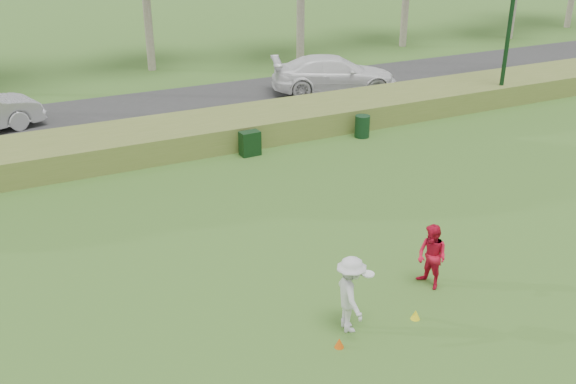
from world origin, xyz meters
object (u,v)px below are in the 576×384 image
cone_orange (339,343)px  car_right (334,74)px  utility_cabinet (250,143)px  trash_bin (362,126)px  player_white (351,294)px  player_red (432,257)px  cone_yellow (415,315)px

cone_orange → car_right: bearing=60.1°
utility_cabinet → car_right: car_right is taller
cone_orange → trash_bin: bearing=55.5°
trash_bin → player_white: bearing=-123.8°
player_white → utility_cabinet: bearing=0.3°
player_red → player_white: bearing=-85.1°
player_white → trash_bin: (6.86, 10.26, -0.42)m
player_white → utility_cabinet: player_white is taller
player_white → trash_bin: bearing=-21.2°
cone_yellow → trash_bin: trash_bin is taller
player_white → cone_orange: size_ratio=7.97×
utility_cabinet → player_white: bearing=-104.6°
player_red → cone_yellow: bearing=-57.7°
player_white → trash_bin: 12.35m
utility_cabinet → trash_bin: utility_cabinet is taller
cone_yellow → trash_bin: size_ratio=0.26×
cone_orange → cone_yellow: size_ratio=0.95×
player_red → trash_bin: bearing=147.7°
player_white → cone_yellow: player_white is taller
utility_cabinet → cone_yellow: bearing=-96.6°
cone_orange → cone_yellow: cone_yellow is taller
cone_yellow → cone_orange: bearing=-176.9°
player_red → car_right: (6.56, 15.66, 0.13)m
cone_yellow → car_right: (7.64, 16.58, 0.79)m
cone_orange → cone_yellow: bearing=3.1°
player_red → trash_bin: (4.33, 9.68, -0.35)m
trash_bin → car_right: size_ratio=0.14×
cone_orange → trash_bin: 12.99m
player_red → trash_bin: 10.61m
player_red → cone_orange: player_red is taller
player_white → cone_orange: 0.99m
trash_bin → car_right: bearing=69.5°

